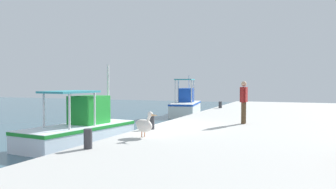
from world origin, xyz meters
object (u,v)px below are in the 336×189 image
(mooring_bollard_second, at_px, (88,139))
(fishing_boat_second, at_px, (80,129))
(fishing_boat_third, at_px, (186,106))
(pelican, at_px, (144,124))
(mooring_bollard_third, at_px, (151,122))
(mooring_bollard_fourth, at_px, (220,105))
(fisherman_standing, at_px, (244,100))

(mooring_bollard_second, bearing_deg, fishing_boat_second, 37.91)
(fishing_boat_third, height_order, mooring_bollard_second, fishing_boat_third)
(fishing_boat_second, relative_size, pelican, 5.58)
(pelican, distance_m, mooring_bollard_second, 2.28)
(fishing_boat_second, relative_size, mooring_bollard_third, 10.75)
(fishing_boat_third, relative_size, mooring_bollard_fourth, 11.72)
(fisherman_standing, bearing_deg, mooring_bollard_third, 136.01)
(fisherman_standing, bearing_deg, mooring_bollard_fourth, 19.65)
(fishing_boat_third, relative_size, fisherman_standing, 2.85)
(mooring_bollard_second, relative_size, mooring_bollard_fourth, 1.22)
(mooring_bollard_fourth, bearing_deg, mooring_bollard_third, 180.00)
(mooring_bollard_second, height_order, mooring_bollard_third, mooring_bollard_second)
(fishing_boat_second, height_order, mooring_bollard_second, fishing_boat_second)
(pelican, height_order, mooring_bollard_fourth, pelican)
(fisherman_standing, bearing_deg, fishing_boat_third, 30.39)
(mooring_bollard_second, bearing_deg, mooring_bollard_fourth, 0.00)
(mooring_bollard_third, bearing_deg, pelican, -162.52)
(fishing_boat_third, bearing_deg, mooring_bollard_fourth, -125.39)
(pelican, bearing_deg, mooring_bollard_third, 17.48)
(fishing_boat_second, bearing_deg, mooring_bollard_third, -93.82)
(mooring_bollard_fourth, bearing_deg, fishing_boat_second, 163.06)
(mooring_bollard_third, xyz_separation_m, mooring_bollard_fourth, (10.90, 0.00, -0.04))
(mooring_bollard_third, bearing_deg, fishing_boat_second, 86.18)
(mooring_bollard_third, bearing_deg, fishing_boat_third, 13.41)
(fishing_boat_second, xyz_separation_m, mooring_bollard_fourth, (10.68, -3.25, 0.38))
(mooring_bollard_third, bearing_deg, mooring_bollard_second, 180.00)
(mooring_bollard_second, xyz_separation_m, mooring_bollard_third, (3.96, 0.00, -0.01))
(pelican, relative_size, mooring_bollard_second, 1.85)
(fisherman_standing, height_order, mooring_bollard_second, fisherman_standing)
(mooring_bollard_second, xyz_separation_m, mooring_bollard_fourth, (14.86, 0.00, -0.05))
(fishing_boat_third, distance_m, mooring_bollard_second, 17.37)
(mooring_bollard_third, height_order, mooring_bollard_fourth, mooring_bollard_third)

